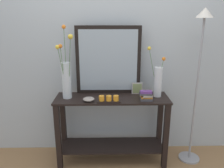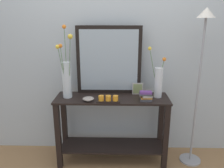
# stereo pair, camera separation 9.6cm
# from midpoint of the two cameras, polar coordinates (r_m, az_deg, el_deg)

# --- Properties ---
(ground_plane) EXTENTS (7.00, 6.00, 0.02)m
(ground_plane) POSITION_cam_midpoint_polar(r_m,az_deg,el_deg) (2.86, -1.01, -18.55)
(ground_plane) COLOR #997047
(wall_back) EXTENTS (6.40, 0.08, 2.70)m
(wall_back) POSITION_cam_midpoint_polar(r_m,az_deg,el_deg) (2.66, -1.17, 10.47)
(wall_back) COLOR #B2BCC1
(wall_back) RESTS_ON ground
(console_table) EXTENTS (1.24, 0.38, 0.78)m
(console_table) POSITION_cam_midpoint_polar(r_m,az_deg,el_deg) (2.61, -1.07, -9.92)
(console_table) COLOR black
(console_table) RESTS_ON ground
(mirror_leaning) EXTENTS (0.72, 0.03, 0.76)m
(mirror_leaning) POSITION_cam_midpoint_polar(r_m,az_deg,el_deg) (2.54, -2.02, 5.92)
(mirror_leaning) COLOR black
(mirror_leaning) RESTS_ON console_table
(tall_vase_left) EXTENTS (0.18, 0.19, 0.77)m
(tall_vase_left) POSITION_cam_midpoint_polar(r_m,az_deg,el_deg) (2.46, -12.50, 1.67)
(tall_vase_left) COLOR silver
(tall_vase_left) RESTS_ON console_table
(vase_right) EXTENTS (0.19, 0.12, 0.54)m
(vase_right) POSITION_cam_midpoint_polar(r_m,az_deg,el_deg) (2.51, 10.37, 0.81)
(vase_right) COLOR silver
(vase_right) RESTS_ON console_table
(candle_tray) EXTENTS (0.24, 0.09, 0.07)m
(candle_tray) POSITION_cam_midpoint_polar(r_m,az_deg,el_deg) (2.35, -1.97, -3.85)
(candle_tray) COLOR black
(candle_tray) RESTS_ON console_table
(picture_frame_small) EXTENTS (0.12, 0.01, 0.13)m
(picture_frame_small) POSITION_cam_midpoint_polar(r_m,az_deg,el_deg) (2.59, 5.28, -1.10)
(picture_frame_small) COLOR #B7B2AD
(picture_frame_small) RESTS_ON console_table
(decorative_bowl) EXTENTS (0.12, 0.12, 0.04)m
(decorative_bowl) POSITION_cam_midpoint_polar(r_m,az_deg,el_deg) (2.39, -7.02, -3.78)
(decorative_bowl) COLOR #9E9389
(decorative_bowl) RESTS_ON console_table
(book_stack) EXTENTS (0.14, 0.09, 0.10)m
(book_stack) POSITION_cam_midpoint_polar(r_m,az_deg,el_deg) (2.40, 7.47, -2.95)
(book_stack) COLOR #424247
(book_stack) RESTS_ON console_table
(floor_lamp) EXTENTS (0.24, 0.24, 1.72)m
(floor_lamp) POSITION_cam_midpoint_polar(r_m,az_deg,el_deg) (2.56, 20.07, 4.98)
(floor_lamp) COLOR #9E9EA3
(floor_lamp) RESTS_ON ground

